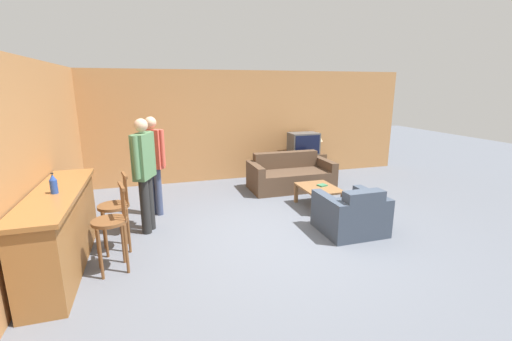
# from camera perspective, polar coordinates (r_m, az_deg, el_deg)

# --- Properties ---
(ground_plane) EXTENTS (24.00, 24.00, 0.00)m
(ground_plane) POSITION_cam_1_polar(r_m,az_deg,el_deg) (5.36, 3.64, -10.81)
(ground_plane) COLOR #565B66
(wall_back) EXTENTS (9.40, 0.08, 2.60)m
(wall_back) POSITION_cam_1_polar(r_m,az_deg,el_deg) (8.30, -4.95, 7.37)
(wall_back) COLOR #B27A47
(wall_back) RESTS_ON ground_plane
(wall_left) EXTENTS (0.08, 8.52, 2.60)m
(wall_left) POSITION_cam_1_polar(r_m,az_deg,el_deg) (6.06, -31.19, 2.97)
(wall_left) COLOR #B27A47
(wall_left) RESTS_ON ground_plane
(bar_counter) EXTENTS (0.55, 2.30, 1.01)m
(bar_counter) POSITION_cam_1_polar(r_m,az_deg,el_deg) (4.94, -29.72, -8.54)
(bar_counter) COLOR brown
(bar_counter) RESTS_ON ground_plane
(bar_chair_near) EXTENTS (0.49, 0.49, 1.09)m
(bar_chair_near) POSITION_cam_1_polar(r_m,az_deg,el_deg) (4.55, -22.98, -8.61)
(bar_chair_near) COLOR brown
(bar_chair_near) RESTS_ON ground_plane
(bar_chair_mid) EXTENTS (0.49, 0.49, 1.09)m
(bar_chair_mid) POSITION_cam_1_polar(r_m,az_deg,el_deg) (5.08, -22.41, -6.24)
(bar_chair_mid) COLOR brown
(bar_chair_mid) RESTS_ON ground_plane
(couch_far) EXTENTS (1.83, 0.92, 0.78)m
(couch_far) POSITION_cam_1_polar(r_m,az_deg,el_deg) (7.68, 5.73, -0.93)
(couch_far) COLOR #4C3828
(couch_far) RESTS_ON ground_plane
(armchair_near) EXTENTS (0.93, 0.87, 0.76)m
(armchair_near) POSITION_cam_1_polar(r_m,az_deg,el_deg) (5.59, 15.58, -7.11)
(armchair_near) COLOR #384251
(armchair_near) RESTS_ON ground_plane
(coffee_table) EXTENTS (0.65, 0.86, 0.40)m
(coffee_table) POSITION_cam_1_polar(r_m,az_deg,el_deg) (6.53, 10.39, -3.22)
(coffee_table) COLOR brown
(coffee_table) RESTS_ON ground_plane
(tv_unit) EXTENTS (1.07, 0.50, 0.59)m
(tv_unit) POSITION_cam_1_polar(r_m,az_deg,el_deg) (8.70, 7.79, 0.88)
(tv_unit) COLOR #513823
(tv_unit) RESTS_ON ground_plane
(tv) EXTENTS (0.71, 0.47, 0.53)m
(tv) POSITION_cam_1_polar(r_m,az_deg,el_deg) (8.59, 7.92, 4.50)
(tv) COLOR #4C4C4C
(tv) RESTS_ON tv_unit
(bottle) EXTENTS (0.08, 0.08, 0.25)m
(bottle) POSITION_cam_1_polar(r_m,az_deg,el_deg) (4.67, -30.69, -1.97)
(bottle) COLOR #234293
(bottle) RESTS_ON bar_counter
(book_on_table) EXTENTS (0.19, 0.18, 0.02)m
(book_on_table) POSITION_cam_1_polar(r_m,az_deg,el_deg) (6.59, 10.98, -2.42)
(book_on_table) COLOR #33704C
(book_on_table) RESTS_ON coffee_table
(table_lamp) EXTENTS (0.24, 0.24, 0.53)m
(table_lamp) POSITION_cam_1_polar(r_m,az_deg,el_deg) (8.75, 10.30, 5.44)
(table_lamp) COLOR brown
(table_lamp) RESTS_ON tv_unit
(person_by_window) EXTENTS (0.41, 0.36, 1.74)m
(person_by_window) POSITION_cam_1_polar(r_m,az_deg,el_deg) (6.18, -16.78, 1.76)
(person_by_window) COLOR #384260
(person_by_window) RESTS_ON ground_plane
(person_by_counter) EXTENTS (0.35, 0.57, 1.78)m
(person_by_counter) POSITION_cam_1_polar(r_m,az_deg,el_deg) (5.48, -18.10, 0.17)
(person_by_counter) COLOR black
(person_by_counter) RESTS_ON ground_plane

